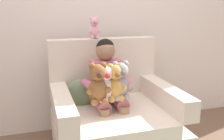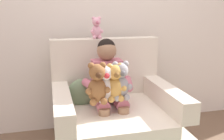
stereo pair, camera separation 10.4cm
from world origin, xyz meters
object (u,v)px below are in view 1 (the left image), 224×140
at_px(plush_pink_on_backrest, 94,28).
at_px(throw_pillow, 81,93).
at_px(armchair, 113,119).
at_px(plush_honey, 115,83).
at_px(plush_grey, 120,81).
at_px(plush_brown, 98,85).
at_px(seated_child, 108,82).
at_px(plush_white, 106,84).

bearing_deg(plush_pink_on_backrest, throw_pillow, -125.82).
height_order(armchair, plush_honey, armchair).
distance_m(plush_grey, plush_brown, 0.20).
relative_size(armchair, throw_pillow, 3.98).
relative_size(seated_child, plush_white, 2.71).
xyz_separation_m(seated_child, plush_honey, (0.01, -0.17, 0.04)).
xyz_separation_m(plush_honey, plush_grey, (0.05, 0.02, 0.00)).
bearing_deg(throw_pillow, plush_pink_on_backrest, 50.73).
relative_size(plush_honey, plush_pink_on_backrest, 1.49).
bearing_deg(plush_brown, armchair, 37.20).
height_order(plush_white, plush_pink_on_backrest, plush_pink_on_backrest).
height_order(plush_honey, plush_pink_on_backrest, plush_pink_on_backrest).
xyz_separation_m(plush_pink_on_backrest, throw_pillow, (-0.18, -0.22, -0.55)).
bearing_deg(plush_pink_on_backrest, armchair, -73.11).
distance_m(armchair, plush_white, 0.42).
bearing_deg(throw_pillow, plush_honey, -49.73).
bearing_deg(plush_honey, plush_white, -164.01).
bearing_deg(plush_brown, plush_pink_on_backrest, 72.66).
relative_size(seated_child, throw_pillow, 3.17).
xyz_separation_m(seated_child, throw_pillow, (-0.22, 0.10, -0.11)).
height_order(armchair, plush_grey, armchair).
bearing_deg(seated_child, plush_honey, -80.24).
relative_size(armchair, plush_brown, 3.16).
relative_size(plush_honey, plush_brown, 0.94).
xyz_separation_m(seated_child, plush_grey, (0.06, -0.16, 0.05)).
xyz_separation_m(plush_honey, throw_pillow, (-0.23, 0.27, -0.15)).
xyz_separation_m(plush_grey, plush_brown, (-0.20, -0.04, 0.00)).
bearing_deg(plush_honey, plush_pink_on_backrest, 115.22).
xyz_separation_m(plush_brown, throw_pillow, (-0.08, 0.30, -0.16)).
xyz_separation_m(armchair, throw_pillow, (-0.26, 0.13, 0.23)).
bearing_deg(plush_grey, plush_brown, -157.58).
bearing_deg(throw_pillow, plush_grey, -42.13).
relative_size(plush_honey, throw_pillow, 1.18).
bearing_deg(armchair, seated_child, 145.93).
xyz_separation_m(plush_brown, plush_white, (0.07, 0.03, -0.01)).
relative_size(plush_grey, plush_brown, 0.97).
bearing_deg(throw_pillow, plush_white, -60.29).
distance_m(plush_white, plush_pink_on_backrest, 0.63).
distance_m(plush_grey, throw_pillow, 0.41).
distance_m(seated_child, throw_pillow, 0.26).
bearing_deg(throw_pillow, plush_brown, -74.54).
distance_m(seated_child, plush_honey, 0.18).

